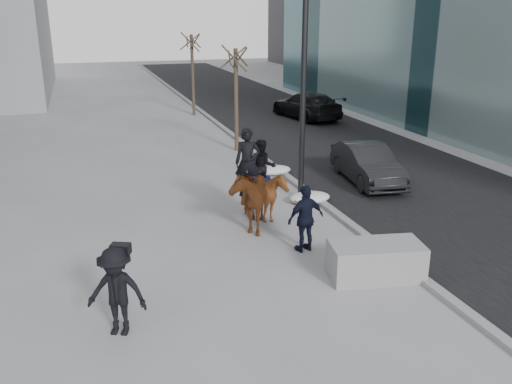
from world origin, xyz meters
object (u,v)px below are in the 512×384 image
object	(u,v)px
planter	(376,261)
mounted_left	(249,191)
mounted_right	(264,189)
car_near	(367,164)

from	to	relation	value
planter	mounted_left	bearing A→B (deg)	115.07
planter	mounted_right	bearing A→B (deg)	106.82
car_near	mounted_left	size ratio (longest dim) A/B	1.46
car_near	mounted_right	size ratio (longest dim) A/B	1.72
planter	car_near	bearing A→B (deg)	62.53
planter	mounted_right	xyz separation A→B (m)	(-1.28, 4.22, 0.54)
car_near	mounted_right	world-z (taller)	mounted_right
car_near	mounted_right	distance (m)	5.35
car_near	mounted_left	xyz separation A→B (m)	(-5.29, -2.78, 0.37)
mounted_left	car_near	bearing A→B (deg)	27.73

